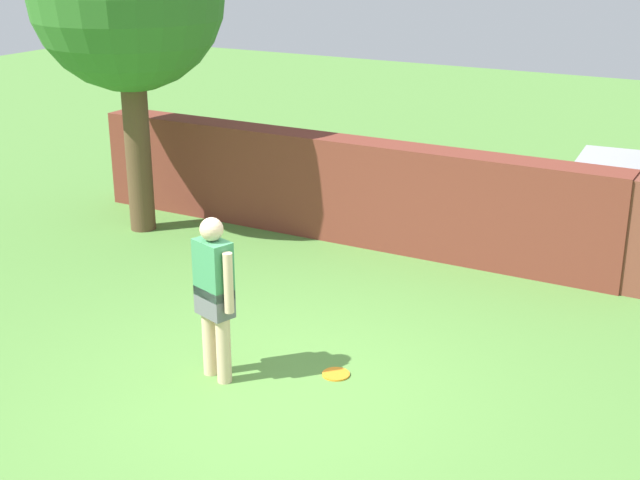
% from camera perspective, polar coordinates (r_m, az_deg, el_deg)
% --- Properties ---
extents(ground_plane, '(40.00, 40.00, 0.00)m').
position_cam_1_polar(ground_plane, '(8.37, -2.85, -9.68)').
color(ground_plane, '#568C3D').
extents(brick_wall, '(7.72, 0.50, 1.42)m').
position_cam_1_polar(brick_wall, '(12.08, 1.23, 3.38)').
color(brick_wall, brown).
rests_on(brick_wall, ground).
extents(person, '(0.52, 0.32, 1.62)m').
position_cam_1_polar(person, '(8.24, -6.88, -3.34)').
color(person, beige).
rests_on(person, ground).
extents(frisbee_orange, '(0.27, 0.27, 0.02)m').
position_cam_1_polar(frisbee_orange, '(8.61, 1.04, -8.70)').
color(frisbee_orange, orange).
rests_on(frisbee_orange, ground).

